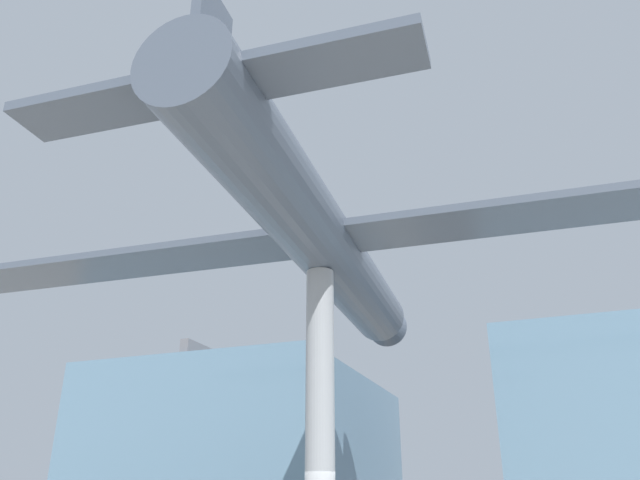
{
  "coord_description": "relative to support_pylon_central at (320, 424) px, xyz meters",
  "views": [
    {
      "loc": [
        4.83,
        -12.94,
        1.77
      ],
      "look_at": [
        0.0,
        0.0,
        7.76
      ],
      "focal_mm": 35.0,
      "sensor_mm": 36.0,
      "label": 1
    }
  ],
  "objects": [
    {
      "name": "suspended_airplane",
      "position": [
        -0.01,
        0.22,
        4.3
      ],
      "size": [
        21.59,
        15.51,
        2.76
      ],
      "rotation": [
        0.0,
        0.0,
        0.06
      ],
      "color": "#4C5666",
      "rests_on": "support_pylon_central"
    },
    {
      "name": "glass_pavilion_left",
      "position": [
        -8.32,
        13.59,
        0.16
      ],
      "size": [
        10.51,
        13.34,
        7.85
      ],
      "color": "#60849E",
      "rests_on": "ground_plane"
    },
    {
      "name": "support_pylon_central",
      "position": [
        0.0,
        0.0,
        0.0
      ],
      "size": [
        0.64,
        0.64,
        6.94
      ],
      "color": "#999EA3",
      "rests_on": "ground_plane"
    }
  ]
}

